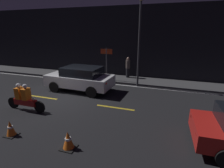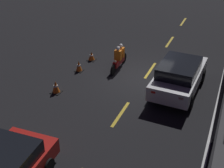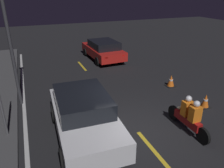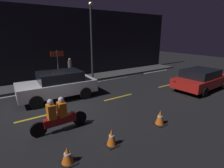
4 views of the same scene
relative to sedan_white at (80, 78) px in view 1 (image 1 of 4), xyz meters
The scene contains 14 objects.
ground_plane 2.09m from the sedan_white, 106.89° to the right, with size 56.00×56.00×0.00m, color black.
raised_curb 3.39m from the sedan_white, 99.73° to the left, with size 28.00×2.09×0.13m.
building_front 4.89m from the sedan_white, 97.14° to the left, with size 28.00×0.30×5.61m.
lane_dash_c 2.55m from the sedan_white, 130.31° to the right, with size 2.00×0.14×0.01m.
lane_dash_d 3.57m from the sedan_white, 31.95° to the right, with size 2.00×0.14×0.01m.
lane_dash_e 7.71m from the sedan_white, 13.85° to the right, with size 2.00×0.14×0.01m.
lane_solid_kerb 2.20m from the sedan_white, 105.90° to the left, with size 25.20×0.14×0.01m.
sedan_white is the anchor object (origin of this frame).
motorcycle 3.71m from the sedan_white, 108.10° to the right, with size 2.19×0.36×1.36m.
traffic_cone_mid 5.45m from the sedan_white, 89.94° to the right, with size 0.43×0.43×0.61m.
traffic_cone_far 5.93m from the sedan_white, 65.56° to the right, with size 0.48×0.48×0.62m.
pedestrian 4.36m from the sedan_white, 59.56° to the left, with size 0.34×0.34×1.62m.
shop_sign 2.84m from the sedan_white, 71.16° to the left, with size 0.90×0.08×2.40m.
street_lamp 4.59m from the sedan_white, 31.68° to the left, with size 0.28×0.28×5.76m.
Camera 1 is at (5.96, -7.77, 3.78)m, focal length 28.00 mm.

